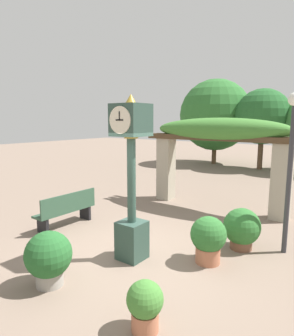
{
  "coord_description": "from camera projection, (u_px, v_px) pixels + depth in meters",
  "views": [
    {
      "loc": [
        3.69,
        -4.51,
        2.73
      ],
      "look_at": [
        0.11,
        0.32,
        1.76
      ],
      "focal_mm": 32.0,
      "sensor_mm": 36.0,
      "label": 1
    }
  ],
  "objects": [
    {
      "name": "pergola",
      "position": [
        218.0,
        140.0,
        9.1
      ],
      "size": [
        4.84,
        1.09,
        2.8
      ],
      "color": "#A89E89",
      "rests_on": "ground"
    },
    {
      "name": "tree_line",
      "position": [
        270.0,
        118.0,
        16.59
      ],
      "size": [
        11.76,
        4.38,
        5.23
      ],
      "color": "brown",
      "rests_on": "ground"
    },
    {
      "name": "ground_plane",
      "position": [
        134.0,
        254.0,
        6.18
      ],
      "size": [
        60.0,
        60.0,
        0.0
      ],
      "primitive_type": "plane",
      "color": "#7F6B5B"
    },
    {
      "name": "pedestal_clock",
      "position": [
        131.0,
        176.0,
        5.71
      ],
      "size": [
        0.6,
        0.65,
        3.21
      ],
      "color": "#2D473D",
      "rests_on": "ground"
    },
    {
      "name": "lamp_post",
      "position": [
        291.0,
        150.0,
        5.91
      ],
      "size": [
        0.27,
        0.27,
        3.26
      ],
      "color": "#333338",
      "rests_on": "ground"
    },
    {
      "name": "potted_plant_far_right",
      "position": [
        242.0,
        228.0,
        6.36
      ],
      "size": [
        0.78,
        0.78,
        0.89
      ],
      "color": "brown",
      "rests_on": "ground"
    },
    {
      "name": "potted_plant_near_left",
      "position": [
        49.0,
        257.0,
        4.93
      ],
      "size": [
        0.78,
        0.78,
        0.93
      ],
      "color": "gray",
      "rests_on": "ground"
    },
    {
      "name": "park_bench",
      "position": [
        67.0,
        210.0,
        7.71
      ],
      "size": [
        0.42,
        1.69,
        0.89
      ],
      "rotation": [
        0.0,
        0.0,
        -1.57
      ],
      "color": "#2D4C38",
      "rests_on": "ground"
    },
    {
      "name": "potted_plant_near_right",
      "position": [
        145.0,
        304.0,
        3.87
      ],
      "size": [
        0.49,
        0.49,
        0.69
      ],
      "color": "#B26B4C",
      "rests_on": "ground"
    },
    {
      "name": "potted_plant_far_left",
      "position": [
        208.0,
        238.0,
        5.72
      ],
      "size": [
        0.69,
        0.69,
        0.92
      ],
      "color": "#B26B4C",
      "rests_on": "ground"
    }
  ]
}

